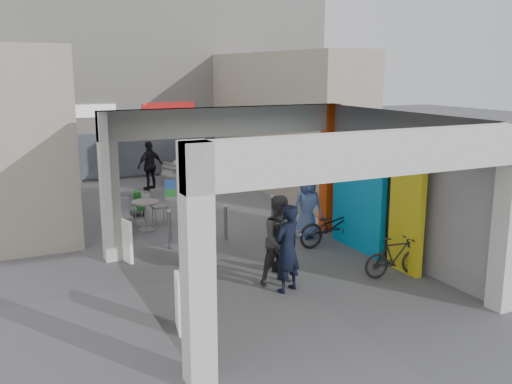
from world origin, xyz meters
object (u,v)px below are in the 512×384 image
produce_stand (127,207)px  border_collie (282,262)px  white_van (208,164)px  man_with_dog (287,248)px  bicycle_front (332,226)px  man_back_turned (281,240)px  cafe_set (138,216)px  bicycle_rear (395,257)px  man_crates (150,166)px  man_elderly (307,207)px

produce_stand → border_collie: 6.71m
white_van → border_collie: bearing=151.5°
man_with_dog → bicycle_front: bearing=-160.1°
man_with_dog → white_van: bearing=-124.5°
man_back_turned → border_collie: bearing=59.2°
cafe_set → man_back_turned: size_ratio=0.87×
border_collie → bicycle_rear: bearing=-53.9°
man_crates → bicycle_front: man_crates is taller
man_back_turned → white_van: 11.59m
bicycle_front → man_back_turned: bearing=125.3°
border_collie → cafe_set: bearing=87.8°
man_with_dog → man_elderly: (2.27, 3.06, -0.05)m
man_back_turned → white_van: size_ratio=0.50×
border_collie → man_back_turned: bearing=-143.8°
man_crates → man_with_dog: bearing=68.3°
border_collie → man_elderly: (1.88, 2.11, 0.60)m
cafe_set → man_with_dog: bearing=-75.3°
man_with_dog → bicycle_front: (2.52, 2.21, -0.39)m
cafe_set → man_back_turned: 5.78m
man_back_turned → white_van: man_back_turned is taller
man_back_turned → man_crates: 10.45m
man_with_dog → white_van: 12.02m
cafe_set → man_crates: bearing=71.1°
produce_stand → man_back_turned: size_ratio=0.58×
bicycle_rear → produce_stand: bearing=35.0°
border_collie → white_van: 11.01m
border_collie → man_crates: size_ratio=0.34×
man_with_dog → bicycle_rear: size_ratio=1.22×
man_back_turned → bicycle_rear: man_back_turned is taller
man_back_turned → man_crates: (0.05, 10.45, -0.04)m
white_van → man_back_turned: bearing=150.5°
bicycle_rear → man_with_dog: bearing=90.6°
man_elderly → man_crates: (-2.14, 7.81, 0.06)m
man_with_dog → white_van: man_with_dog is taller
man_elderly → white_van: man_elderly is taller
cafe_set → border_collie: cafe_set is taller
border_collie → bicycle_front: 2.48m
man_elderly → produce_stand: bearing=136.3°
produce_stand → cafe_set: bearing=-112.7°
cafe_set → man_with_dog: size_ratio=0.91×
border_collie → man_with_dog: size_ratio=0.35×
cafe_set → border_collie: 5.34m
cafe_set → man_with_dog: 6.15m
bicycle_rear → white_van: bearing=5.9°
man_elderly → bicycle_rear: bearing=-81.3°
man_crates → bicycle_front: (2.38, -8.66, -0.40)m
cafe_set → man_with_dog: (1.56, -5.93, 0.55)m
man_back_turned → bicycle_front: bearing=35.7°
man_elderly → man_crates: 8.10m
bicycle_front → bicycle_rear: bicycle_front is taller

